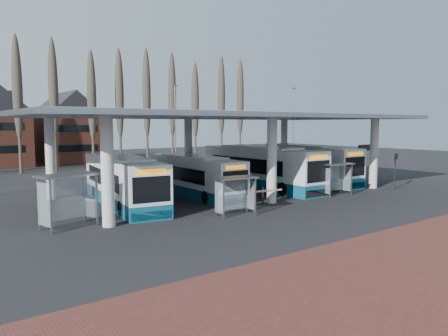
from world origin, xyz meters
TOP-DOWN VIEW (x-y plane):
  - ground at (0.00, 0.00)m, footprint 140.00×140.00m
  - station_canopy at (0.00, 8.00)m, footprint 32.00×16.00m
  - poplar_row at (0.00, 33.00)m, footprint 45.10×1.10m
  - lamp_post_b at (6.00, 26.00)m, footprint 0.80×0.16m
  - lamp_post_c at (20.00, 20.00)m, footprint 0.80×0.16m
  - bus_0 at (-8.69, 8.14)m, footprint 4.31×12.32m
  - bus_1 at (-2.66, 8.60)m, footprint 2.84×11.32m
  - bus_2 at (4.17, 8.44)m, footprint 2.89×13.12m
  - bus_3 at (9.99, 9.18)m, footprint 3.47×13.08m
  - shelter_0 at (-13.84, 3.67)m, footprint 3.39×2.23m
  - shelter_1 at (-4.72, 0.71)m, footprint 2.71×1.63m
  - shelter_2 at (6.14, 1.94)m, footprint 2.79×1.52m
  - info_sign_0 at (12.88, 1.00)m, footprint 1.91×0.93m
  - info_sign_1 at (15.57, 5.89)m, footprint 2.39×0.29m
  - barrier at (-0.79, 2.11)m, footprint 2.31×0.73m

SIDE VIEW (x-z plane):
  - ground at x=0.00m, z-range 0.00..0.00m
  - barrier at x=-0.79m, z-range 0.32..1.47m
  - bus_1 at x=-2.66m, z-range -0.09..3.03m
  - bus_0 at x=-8.69m, z-range -0.10..3.26m
  - bus_3 at x=9.99m, z-range -0.10..3.49m
  - bus_2 at x=4.17m, z-range -0.10..3.54m
  - shelter_1 at x=-4.72m, z-range 0.54..2.91m
  - shelter_2 at x=6.14m, z-range 0.57..3.09m
  - shelter_0 at x=-13.84m, z-range 0.66..3.56m
  - info_sign_0 at x=12.88m, z-range 1.03..4.07m
  - info_sign_1 at x=15.57m, z-range 1.20..4.76m
  - lamp_post_b at x=6.00m, z-range 0.25..10.42m
  - lamp_post_c at x=20.00m, z-range 0.25..10.42m
  - station_canopy at x=0.00m, z-range 2.51..8.85m
  - poplar_row at x=0.00m, z-range 1.53..16.03m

